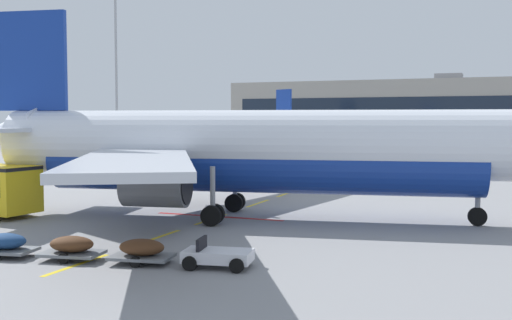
# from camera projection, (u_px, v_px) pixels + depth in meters

# --- Properties ---
(apron_paint_markings) EXTENTS (8.00, 97.72, 0.01)m
(apron_paint_markings) POSITION_uv_depth(u_px,v_px,m) (302.00, 188.00, 51.39)
(apron_paint_markings) COLOR yellow
(apron_paint_markings) RESTS_ON ground
(airliner_foreground) EXTENTS (34.71, 34.07, 12.20)m
(airliner_foreground) POSITION_uv_depth(u_px,v_px,m) (249.00, 150.00, 35.51)
(airliner_foreground) COLOR silver
(airliner_foreground) RESTS_ON ground
(airliner_far_center) EXTENTS (30.67, 28.91, 11.38)m
(airliner_far_center) POSITION_uv_depth(u_px,v_px,m) (331.00, 131.00, 109.43)
(airliner_far_center) COLOR silver
(airliner_far_center) RESTS_ON ground
(ground_power_truck) EXTENTS (6.37, 6.88, 3.14)m
(ground_power_truck) POSITION_uv_depth(u_px,v_px,m) (41.00, 160.00, 61.92)
(ground_power_truck) COLOR black
(ground_power_truck) RESTS_ON ground
(baggage_train) EXTENTS (11.68, 3.48, 1.14)m
(baggage_train) POSITION_uv_depth(u_px,v_px,m) (107.00, 249.00, 24.80)
(baggage_train) COLOR silver
(baggage_train) RESTS_ON ground
(apron_light_mast_near) EXTENTS (1.80, 1.80, 26.54)m
(apron_light_mast_near) POSITION_uv_depth(u_px,v_px,m) (116.00, 44.00, 88.18)
(apron_light_mast_near) COLOR slate
(apron_light_mast_near) RESTS_ON ground
(terminal_satellite) EXTENTS (76.64, 22.10, 16.10)m
(terminal_satellite) POSITION_uv_depth(u_px,v_px,m) (398.00, 113.00, 147.75)
(terminal_satellite) COLOR #9E998E
(terminal_satellite) RESTS_ON ground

